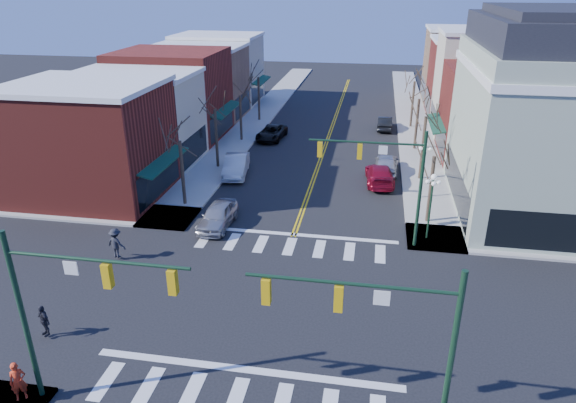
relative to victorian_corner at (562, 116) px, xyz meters
The scene contains 35 objects.
ground 22.95m from the victorian_corner, 138.69° to the right, with size 160.00×160.00×0.00m, color black.
sidewalk_left 26.67m from the victorian_corner, 167.71° to the left, with size 3.50×70.00×0.15m, color #9E9B93.
sidewalk_right 11.56m from the victorian_corner, 144.64° to the left, with size 3.50×70.00×0.15m, color #9E9B93.
bldg_left_brick_a 32.23m from the victorian_corner, behind, with size 10.00×8.50×8.00m, color maroon.
bldg_left_stucco_a 32.52m from the victorian_corner, behind, with size 10.00×7.00×7.50m, color beige.
bldg_left_brick_b 34.62m from the victorian_corner, 157.89° to the left, with size 10.00×9.00×8.50m, color maroon.
bldg_left_tan 38.51m from the victorian_corner, 146.41° to the left, with size 10.00×7.50×7.80m, color #9B7455.
bldg_left_stucco_b 43.26m from the victorian_corner, 137.82° to the left, with size 10.00×8.00×8.20m, color beige.
bldg_right_brick_a 11.60m from the victorian_corner, 95.08° to the left, with size 10.00×8.50×8.00m, color maroon.
bldg_right_stucco 19.10m from the victorian_corner, 93.01° to the left, with size 10.00×7.00×10.00m, color beige.
bldg_right_brick_b 26.63m from the victorian_corner, 92.16° to the left, with size 10.00×8.00×8.50m, color maroon.
bldg_right_tan 34.58m from the victorian_corner, 91.66° to the left, with size 10.00×8.00×9.00m, color #9B7455.
victorian_corner is the anchor object (origin of this frame).
traffic_mast_near_left 31.14m from the victorian_corner, 135.19° to the right, with size 6.60×0.28×7.20m.
traffic_mast_near_right 24.56m from the victorian_corner, 116.57° to the right, with size 6.60×0.28×7.20m.
traffic_mast_far_right 13.20m from the victorian_corner, 147.05° to the right, with size 6.60×0.28×7.20m.
lamppost_corner 10.89m from the victorian_corner, 144.14° to the right, with size 0.36×0.36×4.33m.
lamppost_midblock 9.10m from the victorian_corner, behind, with size 0.36×0.36×4.33m.
tree_left_a 25.51m from the victorian_corner, behind, with size 0.24×0.24×4.76m, color #382B21.
tree_left_b 25.64m from the victorian_corner, 169.76° to the left, with size 0.24×0.24×5.04m, color #382B21.
tree_left_c 28.20m from the victorian_corner, 153.34° to the left, with size 0.24×0.24×4.55m, color #382B21.
tree_left_d 32.53m from the victorian_corner, 140.54° to the left, with size 0.24×0.24×4.90m, color #382B21.
tree_right_a 9.84m from the victorian_corner, 156.63° to the right, with size 0.24×0.24×4.62m, color #382B21.
tree_right_b 10.12m from the victorian_corner, 150.95° to the left, with size 0.24×0.24×5.18m, color #382B21.
tree_right_c 15.49m from the victorian_corner, 122.94° to the left, with size 0.24×0.24×4.83m, color #382B21.
tree_right_d 22.43m from the victorian_corner, 111.56° to the left, with size 0.24×0.24×4.97m, color #382B21.
car_left_near 23.25m from the victorian_corner, 163.62° to the right, with size 1.79×4.45×1.52m, color #A6A5AA.
car_left_mid 23.83m from the victorian_corner, behind, with size 1.75×5.01×1.65m, color silver.
car_left_far 26.60m from the victorian_corner, 148.36° to the left, with size 2.26×4.90×1.36m, color black.
car_right_near 13.13m from the victorian_corner, 164.28° to the left, with size 2.08×5.11×1.48m, color maroon.
car_right_mid 13.50m from the victorian_corner, 152.12° to the left, with size 1.91×4.74×1.62m, color #B5B5BA.
car_right_far 22.85m from the victorian_corner, 119.44° to the left, with size 1.49×4.27×1.41m, color black.
pedestrian_red_a 33.57m from the victorian_corner, 137.80° to the right, with size 0.60×0.39×1.63m, color red.
pedestrian_dark_a 32.37m from the victorian_corner, 144.33° to the right, with size 0.89×0.37×1.52m, color #212129.
pedestrian_dark_b 28.98m from the victorian_corner, 156.17° to the right, with size 1.16×0.67×1.79m, color black.
Camera 1 is at (4.55, -20.74, 14.88)m, focal length 32.00 mm.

